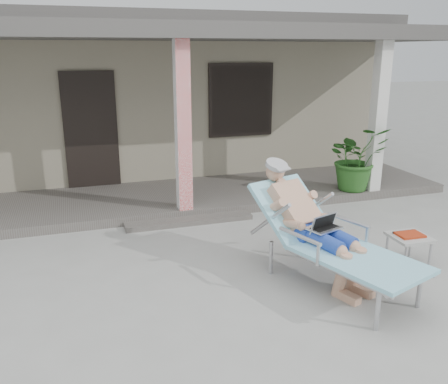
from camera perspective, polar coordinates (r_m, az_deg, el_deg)
name	(u,v)px	position (r m, az deg, el deg)	size (l,w,h in m)	color
ground	(226,274)	(5.81, 0.29, -9.84)	(60.00, 60.00, 0.00)	#9E9E99
house	(141,91)	(11.59, -9.97, 11.84)	(10.40, 5.40, 3.30)	gray
porch_deck	(174,198)	(8.49, -6.03, -0.68)	(10.00, 2.00, 0.15)	#605B56
porch_overhang	(170,38)	(8.05, -6.56, 17.96)	(10.00, 2.30, 2.85)	silver
porch_step	(190,221)	(7.43, -4.17, -3.48)	(2.00, 0.30, 0.07)	#605B56
lounger	(322,209)	(5.48, 11.66, -2.03)	(1.45, 2.24, 1.41)	#B7B7BC
side_table	(409,238)	(6.37, 21.41, -5.22)	(0.47, 0.47, 0.41)	#A8A9A4
potted_palm	(356,158)	(8.87, 15.61, 3.96)	(1.05, 0.91, 1.17)	#26591E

